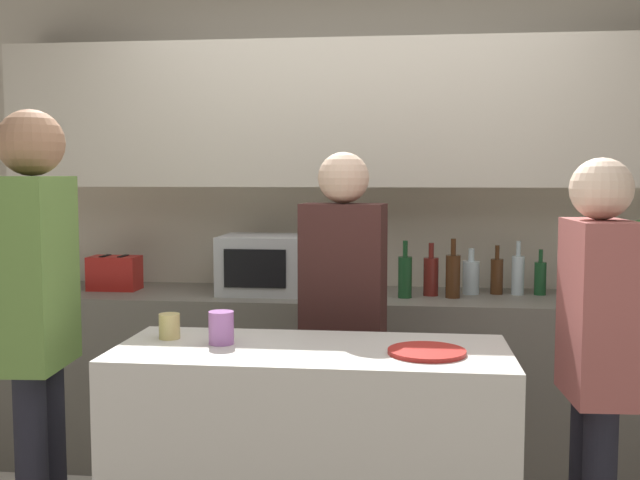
# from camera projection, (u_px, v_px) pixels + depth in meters

# --- Properties ---
(back_wall) EXTENTS (6.40, 0.40, 2.70)m
(back_wall) POSITION_uv_depth(u_px,v_px,m) (359.00, 170.00, 4.05)
(back_wall) COLOR beige
(back_wall) RESTS_ON ground_plane
(back_counter) EXTENTS (3.60, 0.62, 0.90)m
(back_counter) POSITION_uv_depth(u_px,v_px,m) (355.00, 380.00, 3.88)
(back_counter) COLOR #6B665B
(back_counter) RESTS_ON ground_plane
(kitchen_island) EXTENTS (1.36, 0.57, 0.92)m
(kitchen_island) POSITION_uv_depth(u_px,v_px,m) (312.00, 476.00, 2.62)
(kitchen_island) COLOR beige
(kitchen_island) RESTS_ON ground_plane
(microwave) EXTENTS (0.52, 0.39, 0.30)m
(microwave) POSITION_uv_depth(u_px,v_px,m) (272.00, 264.00, 3.89)
(microwave) COLOR #B7BABC
(microwave) RESTS_ON back_counter
(toaster) EXTENTS (0.26, 0.16, 0.18)m
(toaster) POSITION_uv_depth(u_px,v_px,m) (115.00, 273.00, 3.99)
(toaster) COLOR #B21E19
(toaster) RESTS_ON back_counter
(potted_plant) EXTENTS (0.14, 0.14, 0.39)m
(potted_plant) POSITION_uv_depth(u_px,v_px,m) (640.00, 260.00, 3.67)
(potted_plant) COLOR brown
(potted_plant) RESTS_ON back_counter
(bottle_0) EXTENTS (0.07, 0.07, 0.29)m
(bottle_0) POSITION_uv_depth(u_px,v_px,m) (405.00, 276.00, 3.73)
(bottle_0) COLOR #194723
(bottle_0) RESTS_ON back_counter
(bottle_1) EXTENTS (0.08, 0.08, 0.27)m
(bottle_1) POSITION_uv_depth(u_px,v_px,m) (431.00, 275.00, 3.80)
(bottle_1) COLOR maroon
(bottle_1) RESTS_ON back_counter
(bottle_2) EXTENTS (0.07, 0.07, 0.30)m
(bottle_2) POSITION_uv_depth(u_px,v_px,m) (453.00, 275.00, 3.73)
(bottle_2) COLOR #472814
(bottle_2) RESTS_ON back_counter
(bottle_3) EXTENTS (0.09, 0.09, 0.24)m
(bottle_3) POSITION_uv_depth(u_px,v_px,m) (471.00, 277.00, 3.85)
(bottle_3) COLOR silver
(bottle_3) RESTS_ON back_counter
(bottle_4) EXTENTS (0.06, 0.06, 0.25)m
(bottle_4) POSITION_uv_depth(u_px,v_px,m) (497.00, 275.00, 3.85)
(bottle_4) COLOR #472814
(bottle_4) RESTS_ON back_counter
(bottle_5) EXTENTS (0.06, 0.06, 0.28)m
(bottle_5) POSITION_uv_depth(u_px,v_px,m) (518.00, 274.00, 3.83)
(bottle_5) COLOR silver
(bottle_5) RESTS_ON back_counter
(bottle_6) EXTENTS (0.06, 0.06, 0.23)m
(bottle_6) POSITION_uv_depth(u_px,v_px,m) (540.00, 277.00, 3.82)
(bottle_6) COLOR #194723
(bottle_6) RESTS_ON back_counter
(plate_on_island) EXTENTS (0.26, 0.26, 0.01)m
(plate_on_island) POSITION_uv_depth(u_px,v_px,m) (427.00, 352.00, 2.48)
(plate_on_island) COLOR red
(plate_on_island) RESTS_ON kitchen_island
(cup_0) EXTENTS (0.09, 0.09, 0.12)m
(cup_0) POSITION_uv_depth(u_px,v_px,m) (221.00, 328.00, 2.62)
(cup_0) COLOR #C176CF
(cup_0) RESTS_ON kitchen_island
(cup_1) EXTENTS (0.08, 0.08, 0.09)m
(cup_1) POSITION_uv_depth(u_px,v_px,m) (169.00, 326.00, 2.71)
(cup_1) COLOR #E6CF7A
(cup_1) RESTS_ON kitchen_island
(person_left) EXTENTS (0.36, 0.23, 1.61)m
(person_left) POSITION_uv_depth(u_px,v_px,m) (343.00, 311.00, 3.10)
(person_left) COLOR black
(person_left) RESTS_ON ground_plane
(person_center) EXTENTS (0.21, 0.35, 1.57)m
(person_center) POSITION_uv_depth(u_px,v_px,m) (596.00, 350.00, 2.51)
(person_center) COLOR black
(person_center) RESTS_ON ground_plane
(person_right) EXTENTS (0.23, 0.35, 1.74)m
(person_right) POSITION_uv_depth(u_px,v_px,m) (36.00, 310.00, 2.61)
(person_right) COLOR black
(person_right) RESTS_ON ground_plane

